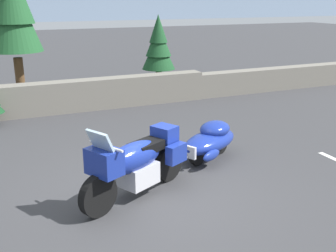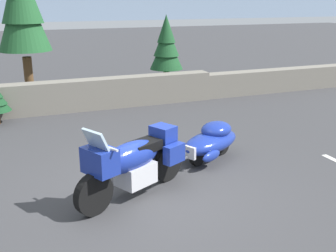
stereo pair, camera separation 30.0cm
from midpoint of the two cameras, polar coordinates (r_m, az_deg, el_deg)
name	(u,v)px [view 2 (the right image)]	position (r m, az deg, el deg)	size (l,w,h in m)	color
ground_plane	(148,193)	(7.04, -1.57, -9.25)	(80.00, 80.00, 0.00)	#38383A
stone_guard_wall	(94,95)	(12.37, -9.61, 4.30)	(24.00, 0.58, 0.89)	slate
touring_motorcycle	(133,161)	(6.69, -3.63, -4.88)	(2.13, 1.35, 1.33)	black
car_shaped_trailer	(211,140)	(8.33, 7.04, -2.00)	(2.13, 1.31, 0.76)	black
pine_tree_tall	(21,0)	(13.38, -19.14, 16.19)	(1.58, 1.58, 4.95)	brown
pine_tree_secondary	(166,45)	(13.92, 0.39, 11.19)	(1.11, 1.11, 2.66)	brown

